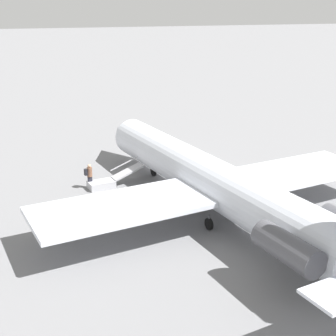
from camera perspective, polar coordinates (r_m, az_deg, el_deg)
ground_plane at (r=29.16m, az=4.66°, el=-5.23°), size 600.00×600.00×0.00m
airplane_main at (r=27.60m, az=5.85°, el=-1.80°), size 29.29×21.92×7.28m
boarding_stairs at (r=33.01m, az=-7.46°, el=-1.68°), size 1.27×4.07×1.78m
passenger at (r=32.79m, az=-9.59°, el=-0.78°), size 0.36×0.55×1.74m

